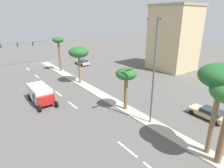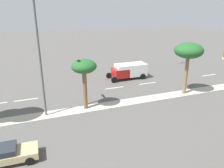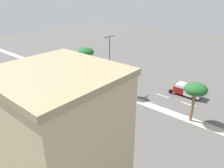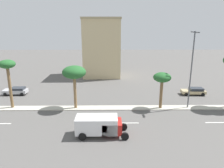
% 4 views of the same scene
% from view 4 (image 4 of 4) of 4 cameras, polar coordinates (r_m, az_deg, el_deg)
% --- Properties ---
extents(ground_plane, '(160.00, 160.00, 0.00)m').
position_cam_4_polar(ground_plane, '(35.65, 17.44, -6.06)').
color(ground_plane, '#565451').
extents(lane_stripe_rear, '(0.20, 2.80, 0.01)m').
position_cam_4_polar(lane_stripe_rear, '(32.51, -27.45, -9.30)').
color(lane_stripe_rear, silver).
rests_on(lane_stripe_rear, ground).
extents(lane_stripe_far, '(0.20, 2.80, 0.01)m').
position_cam_4_polar(lane_stripe_far, '(29.24, -6.31, -10.28)').
color(lane_stripe_far, silver).
rests_on(lane_stripe_far, ground).
extents(lane_stripe_near, '(0.20, 2.80, 0.01)m').
position_cam_4_polar(lane_stripe_near, '(29.21, 4.34, -10.26)').
color(lane_stripe_near, silver).
rests_on(lane_stripe_near, ground).
extents(lane_stripe_mid, '(0.20, 2.80, 0.01)m').
position_cam_4_polar(lane_stripe_mid, '(32.39, 25.79, -9.18)').
color(lane_stripe_mid, silver).
rests_on(lane_stripe_mid, ground).
extents(commercial_building, '(8.65, 9.21, 14.31)m').
position_cam_4_polar(commercial_building, '(54.08, -2.67, 9.69)').
color(commercial_building, '#C6B284').
rests_on(commercial_building, ground).
extents(palm_tree_front, '(2.41, 2.41, 7.52)m').
position_cam_4_polar(palm_tree_front, '(35.81, -25.98, 3.95)').
color(palm_tree_front, brown).
rests_on(palm_tree_front, median_curb).
extents(palm_tree_leading, '(3.56, 3.56, 6.65)m').
position_cam_4_polar(palm_tree_leading, '(32.70, -10.01, 2.90)').
color(palm_tree_leading, olive).
rests_on(palm_tree_leading, median_curb).
extents(palm_tree_trailing, '(2.70, 2.70, 5.62)m').
position_cam_4_polar(palm_tree_trailing, '(33.25, 13.14, 1.38)').
color(palm_tree_trailing, brown).
rests_on(palm_tree_trailing, median_curb).
extents(street_lamp_center, '(2.90, 0.24, 11.64)m').
position_cam_4_polar(street_lamp_center, '(34.25, 20.37, 4.69)').
color(street_lamp_center, '#515459').
rests_on(street_lamp_center, median_curb).
extents(sedan_tan_left, '(2.04, 4.38, 1.33)m').
position_cam_4_polar(sedan_tan_left, '(42.80, 20.90, -1.75)').
color(sedan_tan_left, tan).
rests_on(sedan_tan_left, ground).
extents(sedan_silver_right, '(2.07, 4.33, 1.36)m').
position_cam_4_polar(sedan_silver_right, '(43.92, -24.12, -1.64)').
color(sedan_silver_right, '#B2B2B7').
rests_on(sedan_silver_right, ground).
extents(box_truck, '(2.59, 6.13, 2.34)m').
position_cam_4_polar(box_truck, '(25.70, -3.03, -10.82)').
color(box_truck, '#B21E19').
rests_on(box_truck, ground).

